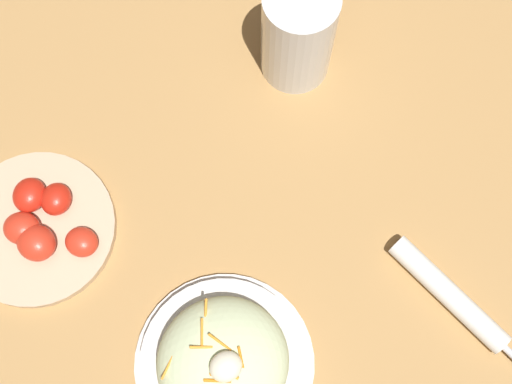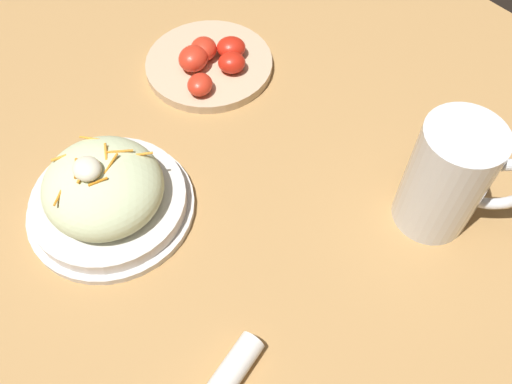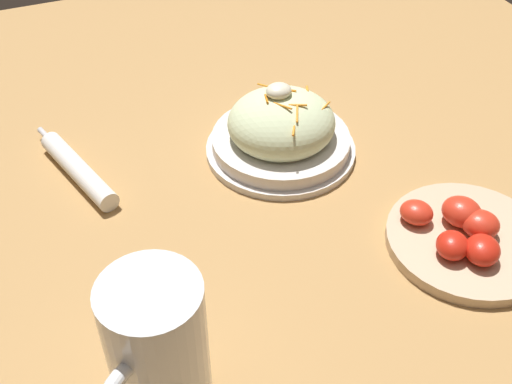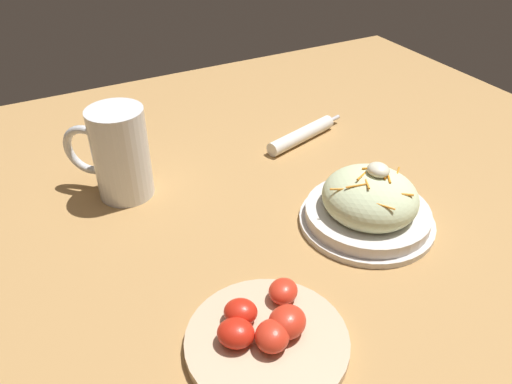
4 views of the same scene
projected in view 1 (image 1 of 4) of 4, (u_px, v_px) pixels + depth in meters
name	position (u px, v px, depth m)	size (l,w,h in m)	color
ground_plane	(246.00, 298.00, 0.89)	(1.43, 1.43, 0.00)	#B2844C
salad_plate	(223.00, 362.00, 0.83)	(0.22, 0.22, 0.11)	silver
beer_mug	(298.00, 34.00, 0.91)	(0.14, 0.13, 0.16)	white
napkin_roll	(449.00, 295.00, 0.87)	(0.08, 0.21, 0.03)	white
tomato_plate	(38.00, 226.00, 0.90)	(0.21, 0.21, 0.05)	#D1B28E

